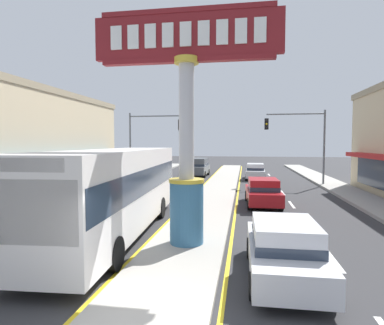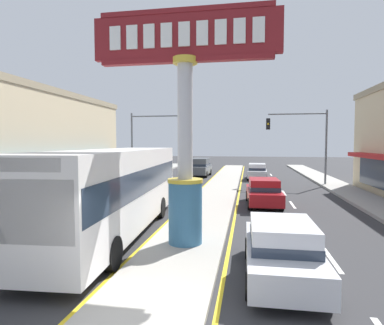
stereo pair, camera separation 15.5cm
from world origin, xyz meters
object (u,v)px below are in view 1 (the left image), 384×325
Objects in this scene: bus_near_left_lane at (116,186)px; sedan_mid_left_lane at (284,249)px; district_sign at (187,123)px; suv_near_right_lane at (198,167)px; traffic_light_right_side at (302,134)px; sedan_far_left_oncoming at (255,171)px; storefront_left at (8,141)px; traffic_light_left_side at (149,135)px; sedan_far_right_lane at (263,192)px.

bus_near_left_lane is 2.62× the size of sedan_mid_left_lane.
district_sign is 23.66m from suv_near_right_lane.
traffic_light_right_side is (6.52, 17.07, 0.07)m from district_sign.
sedan_mid_left_lane is (5.88, -25.37, -0.20)m from suv_near_right_lane.
bus_near_left_lane is at bearing -90.00° from suv_near_right_lane.
traffic_light_right_side is 6.47m from sedan_far_left_oncoming.
storefront_left is (-14.75, 10.02, -0.49)m from district_sign.
sedan_mid_left_lane is (17.69, -12.13, -2.90)m from storefront_left.
bus_near_left_lane is (3.59, -16.19, -2.38)m from traffic_light_left_side.
suv_near_right_lane is (-9.46, 6.20, -3.26)m from traffic_light_right_side.
traffic_light_right_side is at bearing 79.41° from sedan_mid_left_lane.
sedan_far_left_oncoming is at bearing 131.04° from traffic_light_right_side.
district_sign is 18.41m from traffic_light_left_side.
traffic_light_right_side is at bearing 59.46° from bus_near_left_lane.
traffic_light_right_side is 1.43× the size of sedan_far_left_oncoming.
district_sign is 1.77× the size of sedan_far_right_lane.
sedan_mid_left_lane is at bearing -34.44° from storefront_left.
traffic_light_right_side is 18.77m from bus_near_left_lane.
sedan_far_right_lane is (17.69, -2.22, -2.90)m from storefront_left.
suv_near_right_lane is (3.59, 6.05, -3.26)m from traffic_light_left_side.
traffic_light_left_side is at bearing 179.34° from traffic_light_right_side.
district_sign is 0.68× the size of bus_near_left_lane.
district_sign is at bearing -97.89° from sedan_far_left_oncoming.
traffic_light_right_side is 19.81m from sedan_mid_left_lane.
sedan_far_right_lane is 1.01× the size of sedan_far_left_oncoming.
storefront_left is 3.48× the size of traffic_light_left_side.
storefront_left is at bearing -147.74° from sedan_far_left_oncoming.
suv_near_right_lane is (-2.94, 23.26, -3.19)m from district_sign.
traffic_light_left_side reaches higher than sedan_far_left_oncoming.
district_sign is at bearing -34.19° from storefront_left.
traffic_light_right_side is at bearing -33.22° from suv_near_right_lane.
traffic_light_right_side is 1.42× the size of sedan_far_right_lane.
sedan_mid_left_lane is at bearing -89.99° from sedan_far_left_oncoming.
traffic_light_right_side is at bearing -48.96° from sedan_far_left_oncoming.
bus_near_left_lane reaches higher than suv_near_right_lane.
bus_near_left_lane is at bearing -106.25° from sedan_far_left_oncoming.
suv_near_right_lane is at bearing 90.00° from bus_near_left_lane.
suv_near_right_lane is 1.06× the size of sedan_far_right_lane.
sedan_far_left_oncoming is (5.88, 20.16, -1.08)m from bus_near_left_lane.
traffic_light_left_side reaches higher than sedan_far_right_lane.
traffic_light_left_side is at bearing -120.68° from suv_near_right_lane.
bus_near_left_lane is 6.75m from sedan_mid_left_lane.
district_sign is 1.25× the size of traffic_light_right_side.
storefront_left is 4.96× the size of sedan_far_left_oncoming.
sedan_far_left_oncoming is (-0.00, 23.29, 0.00)m from sedan_mid_left_lane.
traffic_light_left_side is 0.55× the size of bus_near_left_lane.
traffic_light_left_side is 1.00× the size of traffic_light_right_side.
sedan_far_right_lane is at bearing 89.99° from sedan_mid_left_lane.
suv_near_right_lane is at bearing 160.53° from sedan_far_left_oncoming.
sedan_far_left_oncoming is at bearing 90.01° from sedan_mid_left_lane.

